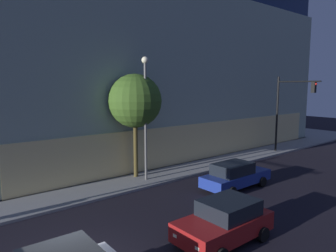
{
  "coord_description": "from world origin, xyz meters",
  "views": [
    {
      "loc": [
        -3.65,
        -9.78,
        6.25
      ],
      "look_at": [
        8.05,
        4.56,
        3.85
      ],
      "focal_mm": 33.19,
      "sensor_mm": 36.0,
      "label": 1
    }
  ],
  "objects": [
    {
      "name": "traffic_light_far_corner",
      "position": [
        22.37,
        4.92,
        4.72
      ],
      "size": [
        0.46,
        4.08,
        6.93
      ],
      "color": "black",
      "rests_on": "sidewalk_corner"
    },
    {
      "name": "sidewalk_tree",
      "position": [
        7.59,
        7.42,
        5.25
      ],
      "size": [
        3.54,
        3.54,
        6.9
      ],
      "color": "#493E1E",
      "rests_on": "sidewalk_corner"
    },
    {
      "name": "street_lamp_sidewalk",
      "position": [
        7.74,
        6.45,
        5.13
      ],
      "size": [
        0.44,
        0.44,
        7.92
      ],
      "color": "#5B5B5B",
      "rests_on": "sidewalk_corner"
    },
    {
      "name": "modern_building",
      "position": [
        15.08,
        23.25,
        7.96
      ],
      "size": [
        34.9,
        30.45,
        16.04
      ],
      "color": "#4C4C51",
      "rests_on": "ground"
    },
    {
      "name": "car_blue",
      "position": [
        11.17,
        1.89,
        0.82
      ],
      "size": [
        4.79,
        2.01,
        1.62
      ],
      "color": "navy",
      "rests_on": "ground"
    },
    {
      "name": "car_red",
      "position": [
        5.63,
        -2.03,
        0.85
      ],
      "size": [
        4.12,
        2.21,
        1.68
      ],
      "color": "maroon",
      "rests_on": "ground"
    }
  ]
}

